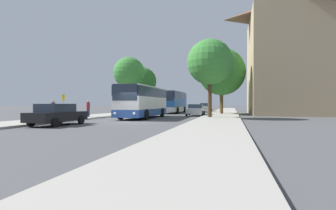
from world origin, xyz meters
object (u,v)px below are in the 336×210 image
(tree_right_mid, at_px, (222,72))
(bus_front, at_px, (143,101))
(bus_middle, at_px, (174,102))
(parked_car_left_curb, at_px, (57,114))
(tree_left_near, at_px, (143,81))
(pedestrian_waiting_far, at_px, (88,108))
(tree_left_far, at_px, (129,73))
(pedestrian_waiting_near, at_px, (53,110))
(tree_right_far, at_px, (221,77))
(bus_stop_sign, at_px, (63,103))
(parked_car_right_far, at_px, (206,107))
(tree_right_near, at_px, (210,62))
(parked_car_right_near, at_px, (196,110))

(tree_right_mid, bearing_deg, bus_front, -127.21)
(bus_middle, height_order, parked_car_left_curb, bus_middle)
(bus_front, relative_size, tree_left_near, 1.27)
(bus_front, relative_size, pedestrian_waiting_far, 5.94)
(tree_left_near, distance_m, tree_left_far, 9.06)
(pedestrian_waiting_near, distance_m, tree_right_far, 24.87)
(bus_middle, relative_size, bus_stop_sign, 4.43)
(parked_car_right_far, distance_m, tree_left_near, 12.61)
(pedestrian_waiting_near, bearing_deg, bus_stop_sign, -57.31)
(tree_left_near, bearing_deg, pedestrian_waiting_near, -87.91)
(bus_stop_sign, height_order, tree_left_near, tree_left_near)
(bus_middle, xyz_separation_m, tree_left_near, (-7.11, 5.22, 3.86))
(bus_middle, height_order, parked_car_right_far, bus_middle)
(bus_middle, height_order, tree_left_near, tree_left_near)
(parked_car_left_curb, distance_m, pedestrian_waiting_far, 9.00)
(tree_right_near, distance_m, tree_right_far, 13.28)
(bus_front, xyz_separation_m, bus_middle, (-0.02, 14.87, 0.06))
(tree_right_near, bearing_deg, parked_car_right_near, 112.57)
(bus_front, distance_m, tree_right_mid, 13.40)
(bus_stop_sign, xyz_separation_m, tree_left_near, (-0.52, 24.31, 4.08))
(bus_front, xyz_separation_m, pedestrian_waiting_near, (-6.17, -6.24, -0.75))
(pedestrian_waiting_near, relative_size, tree_right_mid, 0.19)
(parked_car_right_near, bearing_deg, pedestrian_waiting_near, 46.36)
(tree_right_near, bearing_deg, tree_left_near, 125.97)
(bus_stop_sign, bearing_deg, pedestrian_waiting_near, -77.69)
(parked_car_left_curb, xyz_separation_m, parked_car_right_near, (7.53, 16.21, -0.03))
(tree_left_far, bearing_deg, bus_stop_sign, -91.75)
(bus_front, bearing_deg, parked_car_left_curb, -106.01)
(tree_right_far, bearing_deg, pedestrian_waiting_near, -123.89)
(pedestrian_waiting_far, bearing_deg, tree_left_near, 18.54)
(parked_car_left_curb, bearing_deg, parked_car_right_far, 78.81)
(parked_car_right_near, distance_m, parked_car_right_far, 14.83)
(bus_front, height_order, tree_left_far, tree_left_far)
(parked_car_left_curb, height_order, bus_stop_sign, bus_stop_sign)
(bus_stop_sign, bearing_deg, parked_car_right_far, 66.09)
(tree_right_mid, bearing_deg, bus_middle, 148.71)
(pedestrian_waiting_far, bearing_deg, tree_right_mid, -34.01)
(bus_front, xyz_separation_m, parked_car_left_curb, (-2.81, -10.22, -0.96))
(parked_car_left_curb, relative_size, tree_left_far, 0.55)
(parked_car_right_far, bearing_deg, tree_right_far, 115.20)
(tree_left_far, distance_m, tree_right_mid, 13.91)
(bus_middle, bearing_deg, tree_right_mid, -31.42)
(bus_middle, height_order, tree_right_mid, tree_right_mid)
(parked_car_left_curb, xyz_separation_m, pedestrian_waiting_near, (-3.36, 3.98, 0.22))
(parked_car_left_curb, bearing_deg, pedestrian_waiting_far, 109.38)
(bus_middle, bearing_deg, parked_car_left_curb, -96.45)
(tree_right_far, bearing_deg, tree_left_far, -167.80)
(pedestrian_waiting_near, xyz_separation_m, pedestrian_waiting_far, (0.68, 4.61, 0.02))
(tree_right_near, distance_m, tree_right_mid, 9.43)
(parked_car_left_curb, distance_m, bus_stop_sign, 7.16)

